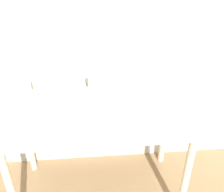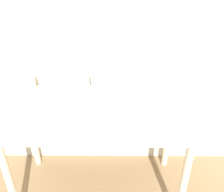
% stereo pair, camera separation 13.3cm
% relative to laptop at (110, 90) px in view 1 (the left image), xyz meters
% --- Properties ---
extents(wall_back, '(6.00, 0.05, 2.50)m').
position_rel_laptop_xyz_m(wall_back, '(-0.10, 0.21, 0.43)').
color(wall_back, silver).
rests_on(wall_back, ground_plane).
extents(desk, '(1.24, 0.65, 0.77)m').
position_rel_laptop_xyz_m(desk, '(-0.10, -0.18, -0.15)').
color(desk, beige).
rests_on(desk, ground_plane).
extents(laptop, '(0.30, 0.22, 0.22)m').
position_rel_laptop_xyz_m(laptop, '(0.00, 0.00, 0.00)').
color(laptop, white).
rests_on(laptop, desk).
extents(keyboard, '(0.41, 0.17, 0.02)m').
position_rel_laptop_xyz_m(keyboard, '(-0.00, -0.32, -0.04)').
color(keyboard, white).
rests_on(keyboard, desk).
extents(mouse, '(0.06, 0.11, 0.04)m').
position_rel_laptop_xyz_m(mouse, '(0.31, -0.29, -0.03)').
color(mouse, white).
rests_on(mouse, desk).
extents(vase, '(0.13, 0.13, 0.23)m').
position_rel_laptop_xyz_m(vase, '(-0.61, 0.01, 0.07)').
color(vase, beige).
rests_on(vase, desk).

